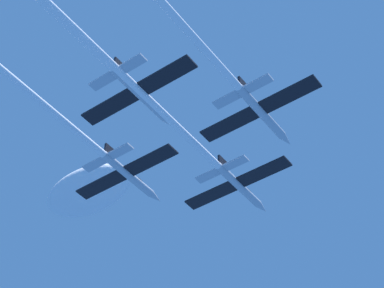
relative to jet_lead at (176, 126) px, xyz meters
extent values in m
cylinder|color=#B2BAC6|center=(0.00, 16.06, -0.03)|extent=(1.22, 11.11, 1.22)
cone|color=#B2BAC6|center=(0.00, 22.84, -0.03)|extent=(1.20, 2.44, 1.20)
ellipsoid|color=black|center=(0.00, 18.51, 0.49)|extent=(0.86, 2.22, 0.61)
cube|color=black|center=(-4.83, 15.51, -0.03)|extent=(8.44, 2.44, 0.27)
cube|color=black|center=(4.83, 15.51, -0.03)|extent=(8.44, 2.44, 0.27)
cube|color=black|center=(0.00, 11.62, 1.47)|extent=(0.32, 2.00, 1.78)
cube|color=#B2BAC6|center=(-2.51, 11.40, -0.03)|extent=(3.80, 1.47, 0.27)
cube|color=#B2BAC6|center=(2.51, 11.40, -0.03)|extent=(3.80, 1.47, 0.27)
cylinder|color=white|center=(0.00, -11.17, -0.03)|extent=(1.10, 43.36, 1.10)
cylinder|color=#B2BAC6|center=(-12.23, 4.21, 0.12)|extent=(1.22, 11.11, 1.22)
cone|color=#B2BAC6|center=(-12.23, 10.98, 0.12)|extent=(1.20, 2.44, 1.20)
ellipsoid|color=black|center=(-12.23, 6.65, 0.64)|extent=(0.86, 2.22, 0.61)
cube|color=black|center=(-17.07, 3.65, 0.12)|extent=(8.44, 2.44, 0.27)
cube|color=black|center=(-7.40, 3.65, 0.12)|extent=(8.44, 2.44, 0.27)
cube|color=black|center=(-12.23, -0.24, 1.62)|extent=(0.32, 2.00, 1.78)
cube|color=#B2BAC6|center=(-14.74, -0.46, 0.12)|extent=(3.80, 1.47, 0.27)
cube|color=#B2BAC6|center=(-9.72, -0.46, 0.12)|extent=(3.80, 1.47, 0.27)
cylinder|color=#B2BAC6|center=(11.08, 4.60, -0.20)|extent=(1.22, 11.11, 1.22)
cone|color=#B2BAC6|center=(11.08, 11.38, -0.20)|extent=(1.20, 2.44, 1.20)
ellipsoid|color=black|center=(11.08, 7.05, 0.32)|extent=(0.86, 2.22, 0.61)
cube|color=black|center=(6.25, 4.05, -0.20)|extent=(8.44, 2.44, 0.27)
cube|color=black|center=(15.92, 4.05, -0.20)|extent=(8.44, 2.44, 0.27)
cube|color=black|center=(11.08, 0.16, 1.30)|extent=(0.32, 2.00, 1.78)
cube|color=#B2BAC6|center=(8.57, -0.07, -0.20)|extent=(3.80, 1.47, 0.27)
cube|color=#B2BAC6|center=(13.59, -0.07, -0.20)|extent=(3.80, 1.47, 0.27)
cylinder|color=#B2BAC6|center=(-0.37, -7.50, 0.10)|extent=(1.22, 11.11, 1.22)
cone|color=#B2BAC6|center=(-0.37, -0.72, 0.10)|extent=(1.20, 2.44, 1.20)
ellipsoid|color=black|center=(-0.37, -5.05, 0.62)|extent=(0.86, 2.22, 0.61)
cube|color=black|center=(-5.20, -8.05, 0.10)|extent=(8.44, 2.44, 0.27)
cube|color=black|center=(4.46, -8.05, 0.10)|extent=(8.44, 2.44, 0.27)
cube|color=black|center=(-0.37, -11.94, 1.60)|extent=(0.32, 2.00, 1.78)
cube|color=#B2BAC6|center=(-2.88, -12.17, 0.10)|extent=(3.80, 1.47, 0.27)
cube|color=#B2BAC6|center=(2.14, -12.17, 0.10)|extent=(3.80, 1.47, 0.27)
ellipsoid|color=white|center=(-46.36, 28.43, 29.66)|extent=(22.15, 12.18, 7.75)
camera|label=1|loc=(41.94, -54.01, -68.40)|focal=64.82mm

